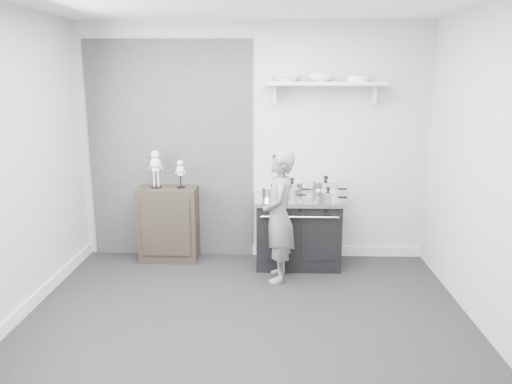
{
  "coord_description": "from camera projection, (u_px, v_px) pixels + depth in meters",
  "views": [
    {
      "loc": [
        0.23,
        -3.91,
        2.09
      ],
      "look_at": [
        0.07,
        0.95,
        0.97
      ],
      "focal_mm": 35.0,
      "sensor_mm": 36.0,
      "label": 1
    }
  ],
  "objects": [
    {
      "name": "plate_stack",
      "position": [
        358.0,
        79.0,
        5.4
      ],
      "size": [
        0.24,
        0.24,
        0.06
      ],
      "primitive_type": "cylinder",
      "color": "white",
      "rests_on": "wall_shelf"
    },
    {
      "name": "child",
      "position": [
        279.0,
        216.0,
        5.13
      ],
      "size": [
        0.34,
        0.51,
        1.38
      ],
      "primitive_type": "imported",
      "rotation": [
        0.0,
        0.0,
        -1.6
      ],
      "color": "slate",
      "rests_on": "ground"
    },
    {
      "name": "bowl_small",
      "position": [
        321.0,
        78.0,
        5.41
      ],
      "size": [
        0.26,
        0.26,
        0.08
      ],
      "primitive_type": "imported",
      "color": "white",
      "rests_on": "wall_shelf"
    },
    {
      "name": "pot_back_left",
      "position": [
        292.0,
        188.0,
        5.6
      ],
      "size": [
        0.34,
        0.26,
        0.21
      ],
      "color": "white",
      "rests_on": "stove"
    },
    {
      "name": "ground",
      "position": [
        244.0,
        326.0,
        4.28
      ],
      "size": [
        4.0,
        4.0,
        0.0
      ],
      "primitive_type": "plane",
      "color": "black",
      "rests_on": "ground"
    },
    {
      "name": "pot_front_left",
      "position": [
        273.0,
        193.0,
        5.45
      ],
      "size": [
        0.32,
        0.23,
        0.18
      ],
      "color": "white",
      "rests_on": "stove"
    },
    {
      "name": "pot_front_center",
      "position": [
        288.0,
        194.0,
        5.39
      ],
      "size": [
        0.3,
        0.21,
        0.17
      ],
      "color": "white",
      "rests_on": "stove"
    },
    {
      "name": "bowl_large",
      "position": [
        287.0,
        78.0,
        5.43
      ],
      "size": [
        0.3,
        0.3,
        0.07
      ],
      "primitive_type": "imported",
      "color": "white",
      "rests_on": "wall_shelf"
    },
    {
      "name": "pot_back_right",
      "position": [
        325.0,
        188.0,
        5.57
      ],
      "size": [
        0.39,
        0.31,
        0.24
      ],
      "color": "white",
      "rests_on": "stove"
    },
    {
      "name": "stove",
      "position": [
        298.0,
        231.0,
        5.61
      ],
      "size": [
        0.98,
        0.61,
        0.78
      ],
      "color": "black",
      "rests_on": "ground"
    },
    {
      "name": "skeleton_full",
      "position": [
        156.0,
        166.0,
        5.64
      ],
      "size": [
        0.14,
        0.09,
        0.49
      ],
      "primitive_type": null,
      "color": "silver",
      "rests_on": "side_cabinet"
    },
    {
      "name": "pot_front_right",
      "position": [
        328.0,
        196.0,
        5.31
      ],
      "size": [
        0.33,
        0.24,
        0.17
      ],
      "color": "white",
      "rests_on": "stove"
    },
    {
      "name": "skeleton_torso",
      "position": [
        180.0,
        172.0,
        5.64
      ],
      "size": [
        0.1,
        0.07,
        0.36
      ],
      "primitive_type": null,
      "color": "silver",
      "rests_on": "side_cabinet"
    },
    {
      "name": "side_cabinet",
      "position": [
        169.0,
        224.0,
        5.79
      ],
      "size": [
        0.66,
        0.38,
        0.86
      ],
      "primitive_type": "cube",
      "color": "black",
      "rests_on": "ground"
    },
    {
      "name": "wall_shelf",
      "position": [
        325.0,
        85.0,
        5.44
      ],
      "size": [
        1.3,
        0.26,
        0.24
      ],
      "color": "silver",
      "rests_on": "room_shell"
    },
    {
      "name": "room_shell",
      "position": [
        233.0,
        134.0,
        4.06
      ],
      "size": [
        4.02,
        3.62,
        2.71
      ],
      "color": "#B4B4B1",
      "rests_on": "ground"
    }
  ]
}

